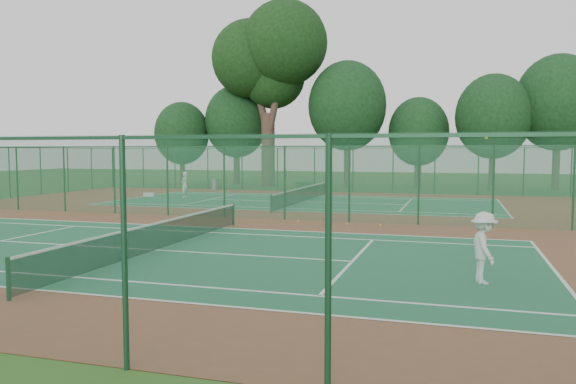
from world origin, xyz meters
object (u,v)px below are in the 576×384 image
(big_tree, at_px, (270,57))
(kit_bag, at_px, (149,195))
(bench, at_px, (304,187))
(trash_bin, at_px, (215,184))
(player_far, at_px, (185,185))
(player_near, at_px, (484,248))

(big_tree, bearing_deg, kit_bag, -108.98)
(bench, bearing_deg, kit_bag, -165.42)
(trash_bin, xyz_separation_m, kit_bag, (-1.57, -7.67, -0.31))
(player_far, xyz_separation_m, bench, (6.43, 7.62, -0.49))
(player_far, bearing_deg, player_near, 47.17)
(bench, xyz_separation_m, big_tree, (-4.72, 5.69, 11.18))
(big_tree, bearing_deg, trash_bin, -118.28)
(player_far, xyz_separation_m, trash_bin, (-1.26, 7.78, -0.45))
(player_far, height_order, bench, player_far)
(player_near, xyz_separation_m, bench, (-12.16, 28.02, -0.47))
(bench, bearing_deg, player_near, -91.04)
(kit_bag, distance_m, big_tree, 18.06)
(trash_bin, height_order, bench, trash_bin)
(trash_bin, distance_m, bench, 7.70)
(player_near, distance_m, big_tree, 39.19)
(kit_bag, bearing_deg, trash_bin, 73.57)
(player_far, distance_m, kit_bag, 2.93)
(player_far, bearing_deg, trash_bin, -165.98)
(bench, bearing_deg, player_far, -154.66)
(player_near, relative_size, kit_bag, 2.26)
(bench, xyz_separation_m, kit_bag, (-9.26, -7.52, -0.27))
(player_near, xyz_separation_m, big_tree, (-16.88, 33.71, 10.71))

